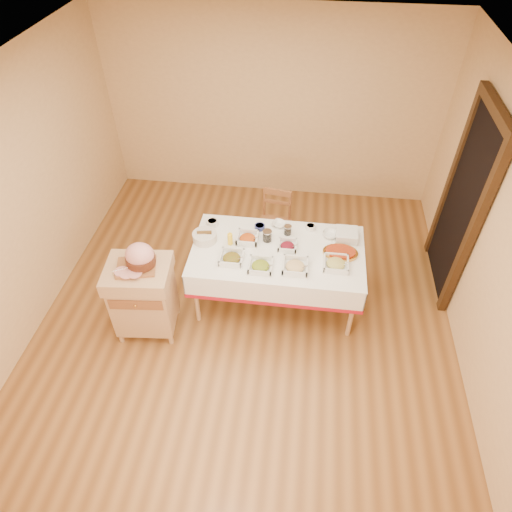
{
  "coord_description": "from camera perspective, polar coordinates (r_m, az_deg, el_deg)",
  "views": [
    {
      "loc": [
        0.52,
        -3.26,
        3.99
      ],
      "look_at": [
        0.08,
        0.2,
        0.74
      ],
      "focal_mm": 32.0,
      "sensor_mm": 36.0,
      "label": 1
    }
  ],
  "objects": [
    {
      "name": "serving_dish_d",
      "position": [
        4.68,
        9.96,
        -0.93
      ],
      "size": [
        0.25,
        0.25,
        0.1
      ],
      "color": "silver",
      "rests_on": "dining_table"
    },
    {
      "name": "doorway",
      "position": [
        5.33,
        24.47,
        6.05
      ],
      "size": [
        0.09,
        1.1,
        2.2
      ],
      "color": "black",
      "rests_on": "ground"
    },
    {
      "name": "butcher_cart",
      "position": [
        4.83,
        -13.93,
        -4.73
      ],
      "size": [
        0.68,
        0.59,
        0.9
      ],
      "color": "tan",
      "rests_on": "ground"
    },
    {
      "name": "brass_platter",
      "position": [
        4.82,
        10.5,
        0.44
      ],
      "size": [
        0.37,
        0.26,
        0.05
      ],
      "color": "gold",
      "rests_on": "dining_table"
    },
    {
      "name": "serving_dish_c",
      "position": [
        4.6,
        4.92,
        -1.28
      ],
      "size": [
        0.25,
        0.25,
        0.1
      ],
      "color": "silver",
      "rests_on": "dining_table"
    },
    {
      "name": "mustard_bottle",
      "position": [
        4.83,
        -3.26,
        2.2
      ],
      "size": [
        0.05,
        0.05,
        0.17
      ],
      "color": "yellow",
      "rests_on": "dining_table"
    },
    {
      "name": "ham_on_board",
      "position": [
        4.49,
        -14.37,
        -0.2
      ],
      "size": [
        0.4,
        0.38,
        0.26
      ],
      "color": "brown",
      "rests_on": "butcher_cart"
    },
    {
      "name": "small_bowl_right",
      "position": [
        5.09,
        6.82,
        3.64
      ],
      "size": [
        0.11,
        0.11,
        0.05
      ],
      "color": "silver",
      "rests_on": "dining_table"
    },
    {
      "name": "small_bowl_left",
      "position": [
        5.13,
        -5.48,
        4.2
      ],
      "size": [
        0.13,
        0.13,
        0.06
      ],
      "color": "silver",
      "rests_on": "dining_table"
    },
    {
      "name": "dining_table",
      "position": [
        4.92,
        2.68,
        -0.64
      ],
      "size": [
        1.82,
        1.02,
        0.76
      ],
      "color": "tan",
      "rests_on": "ground"
    },
    {
      "name": "serving_dish_e",
      "position": [
        4.9,
        -1.07,
        2.24
      ],
      "size": [
        0.24,
        0.23,
        0.11
      ],
      "color": "silver",
      "rests_on": "dining_table"
    },
    {
      "name": "bowl_white_imported",
      "position": [
        5.11,
        2.88,
        4.01
      ],
      "size": [
        0.2,
        0.2,
        0.04
      ],
      "primitive_type": "imported",
      "rotation": [
        0.0,
        0.0,
        -0.44
      ],
      "color": "silver",
      "rests_on": "dining_table"
    },
    {
      "name": "serving_dish_f",
      "position": [
        4.82,
        3.95,
        1.29
      ],
      "size": [
        0.2,
        0.19,
        0.09
      ],
      "color": "silver",
      "rests_on": "dining_table"
    },
    {
      "name": "plate_stack",
      "position": [
        5.01,
        11.24,
        2.6
      ],
      "size": [
        0.23,
        0.23,
        0.1
      ],
      "color": "silver",
      "rests_on": "dining_table"
    },
    {
      "name": "serving_dish_b",
      "position": [
        4.59,
        0.57,
        -1.22
      ],
      "size": [
        0.24,
        0.24,
        0.1
      ],
      "color": "silver",
      "rests_on": "dining_table"
    },
    {
      "name": "room_shell",
      "position": [
        4.26,
        -1.43,
        3.79
      ],
      "size": [
        5.0,
        5.0,
        5.0
      ],
      "color": "#915C2C",
      "rests_on": "ground"
    },
    {
      "name": "bread_basket",
      "position": [
        4.92,
        -6.43,
        2.42
      ],
      "size": [
        0.26,
        0.26,
        0.11
      ],
      "color": "silver",
      "rests_on": "dining_table"
    },
    {
      "name": "bowl_small_imported",
      "position": [
        5.02,
        9.27,
        2.68
      ],
      "size": [
        0.19,
        0.19,
        0.05
      ],
      "primitive_type": "imported",
      "rotation": [
        0.0,
        0.0,
        0.11
      ],
      "color": "silver",
      "rests_on": "dining_table"
    },
    {
      "name": "small_bowl_mid",
      "position": [
        5.06,
        0.47,
        3.68
      ],
      "size": [
        0.11,
        0.11,
        0.05
      ],
      "color": "navy",
      "rests_on": "dining_table"
    },
    {
      "name": "serving_dish_a",
      "position": [
        4.67,
        -3.06,
        -0.24
      ],
      "size": [
        0.25,
        0.24,
        0.11
      ],
      "color": "silver",
      "rests_on": "dining_table"
    },
    {
      "name": "preserve_jar_right",
      "position": [
        4.98,
        3.98,
        3.21
      ],
      "size": [
        0.08,
        0.08,
        0.11
      ],
      "color": "silver",
      "rests_on": "dining_table"
    },
    {
      "name": "preserve_jar_left",
      "position": [
        4.88,
        1.41,
        2.49
      ],
      "size": [
        0.1,
        0.1,
        0.13
      ],
      "color": "silver",
      "rests_on": "dining_table"
    },
    {
      "name": "dining_chair",
      "position": [
        5.68,
        2.28,
        4.2
      ],
      "size": [
        0.43,
        0.42,
        0.85
      ],
      "color": "brown",
      "rests_on": "ground"
    }
  ]
}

